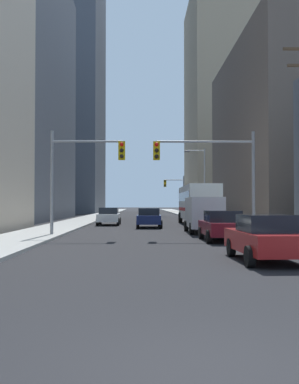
{
  "coord_description": "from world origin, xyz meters",
  "views": [
    {
      "loc": [
        -0.69,
        -4.75,
        1.88
      ],
      "look_at": [
        0.0,
        31.13,
        2.8
      ],
      "focal_mm": 41.52,
      "sensor_mm": 36.0,
      "label": 1
    }
  ],
  "objects": [
    {
      "name": "sedan_maroon",
      "position": [
        3.36,
        17.36,
        0.77
      ],
      "size": [
        1.95,
        4.22,
        1.52
      ],
      "color": "maroon",
      "rests_on": "ground"
    },
    {
      "name": "city_bus",
      "position": [
        4.31,
        34.23,
        1.93
      ],
      "size": [
        2.68,
        11.53,
        3.4
      ],
      "color": "silver",
      "rests_on": "ground"
    },
    {
      "name": "building_right_far_highrise",
      "position": [
        17.28,
        92.08,
        23.74
      ],
      "size": [
        14.43,
        25.84,
        47.49
      ],
      "primitive_type": "cube",
      "color": "tan",
      "rests_on": "ground"
    },
    {
      "name": "traffic_signal_near_right",
      "position": [
        3.17,
        20.38,
        4.13
      ],
      "size": [
        5.82,
        0.44,
        6.0
      ],
      "color": "gray",
      "rests_on": "ground"
    },
    {
      "name": "ground_plane",
      "position": [
        0.0,
        0.0,
        0.0
      ],
      "size": [
        400.0,
        400.0,
        0.0
      ],
      "primitive_type": "plane",
      "color": "black"
    },
    {
      "name": "traffic_signal_far_right",
      "position": [
        4.44,
        61.67,
        4.01
      ],
      "size": [
        3.09,
        0.44,
        6.0
      ],
      "color": "gray",
      "rests_on": "ground"
    },
    {
      "name": "sedan_white",
      "position": [
        -3.48,
        33.84,
        0.77
      ],
      "size": [
        1.95,
        4.2,
        1.52
      ],
      "color": "white",
      "rests_on": "ground"
    },
    {
      "name": "sedan_red",
      "position": [
        3.37,
        9.58,
        0.77
      ],
      "size": [
        1.95,
        4.26,
        1.52
      ],
      "color": "maroon",
      "rests_on": "ground"
    },
    {
      "name": "cargo_van_silver",
      "position": [
        3.33,
        23.59,
        1.29
      ],
      "size": [
        2.16,
        5.26,
        2.26
      ],
      "color": "#B7BABF",
      "rests_on": "ground"
    },
    {
      "name": "street_lamp_right",
      "position": [
        5.5,
        40.46,
        4.51
      ],
      "size": [
        2.15,
        0.32,
        7.5
      ],
      "color": "gray",
      "rests_on": "ground"
    },
    {
      "name": "sedan_navy",
      "position": [
        -0.07,
        29.62,
        0.77
      ],
      "size": [
        1.95,
        4.25,
        1.52
      ],
      "color": "#141E4C",
      "rests_on": "ground"
    },
    {
      "name": "traffic_signal_near_left",
      "position": [
        -3.92,
        20.38,
        4.06
      ],
      "size": [
        4.22,
        0.44,
        6.0
      ],
      "color": "gray",
      "rests_on": "ground"
    },
    {
      "name": "sidewalk_left",
      "position": [
        -6.86,
        50.0,
        0.07
      ],
      "size": [
        3.47,
        160.0,
        0.15
      ],
      "primitive_type": "cube",
      "color": "#9E9E99",
      "rests_on": "ground"
    },
    {
      "name": "sidewalk_right",
      "position": [
        6.86,
        50.0,
        0.07
      ],
      "size": [
        3.47,
        160.0,
        0.15
      ],
      "primitive_type": "cube",
      "color": "#9E9E99",
      "rests_on": "ground"
    },
    {
      "name": "building_left_far_tower",
      "position": [
        -17.18,
        87.0,
        32.45
      ],
      "size": [
        16.4,
        23.39,
        64.9
      ],
      "primitive_type": "cube",
      "color": "#4C515B",
      "rests_on": "ground"
    }
  ]
}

